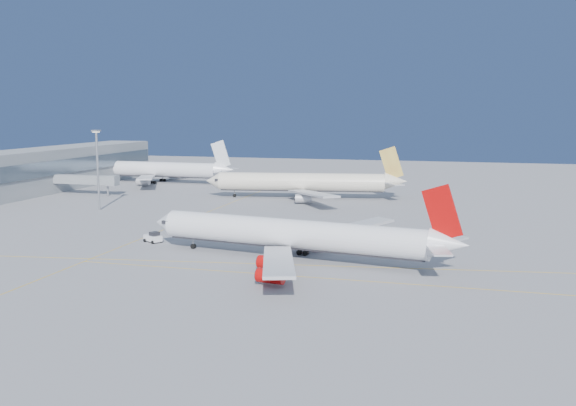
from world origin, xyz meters
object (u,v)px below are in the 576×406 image
Objects in this scene: light_mast at (97,163)px; airliner_third at (159,169)px; airliner_etihad at (305,182)px; airliner_virgin at (297,235)px; pushback_tug at (153,237)px.

airliner_third is at bearing 102.63° from light_mast.
airliner_etihad is 2.86× the size of light_mast.
airliner_virgin reaches higher than pushback_tug.
airliner_third reaches higher than airliner_etihad.
pushback_tug is (51.76, -106.51, -4.14)m from airliner_third.
airliner_etihad is at bearing 107.60° from pushback_tug.
airliner_virgin is 142.96m from airliner_third.
airliner_etihad reaches higher than pushback_tug.
pushback_tug is at bearing -110.12° from airliner_etihad.
airliner_etihad reaches higher than airliner_virgin.
light_mast is (-51.76, -39.65, 8.35)m from airliner_etihad.
airliner_third is 71.03m from light_mast.
airliner_third is (-67.18, 29.18, -0.01)m from airliner_etihad.
light_mast is (-36.33, 37.69, 12.50)m from pushback_tug.
pushback_tug is 53.82m from light_mast.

